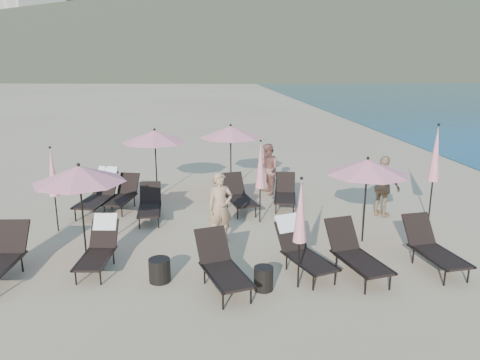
{
  "coord_description": "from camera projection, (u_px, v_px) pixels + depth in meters",
  "views": [
    {
      "loc": [
        -1.51,
        -9.07,
        4.41
      ],
      "look_at": [
        -0.17,
        3.5,
        1.1
      ],
      "focal_mm": 35.0,
      "sensor_mm": 36.0,
      "label": 1
    }
  ],
  "objects": [
    {
      "name": "ground",
      "position": [
        265.0,
        271.0,
        10.0
      ],
      "size": [
        800.0,
        800.0,
        0.0
      ],
      "primitive_type": "plane",
      "color": "#D6BA8C",
      "rests_on": "ground"
    },
    {
      "name": "volcanic_headland",
      "position": [
        301.0,
        22.0,
        301.68
      ],
      "size": [
        690.0,
        690.0,
        55.0
      ],
      "color": "brown",
      "rests_on": "ground"
    },
    {
      "name": "hotel_skyline",
      "position": [
        18.0,
        20.0,
        255.16
      ],
      "size": [
        109.0,
        82.0,
        55.0
      ],
      "color": "beige",
      "rests_on": "ground"
    },
    {
      "name": "lounger_0",
      "position": [
        1.0,
        256.0,
        9.57
      ],
      "size": [
        0.82,
        1.81,
        1.01
      ],
      "rotation": [
        0.0,
        0.0,
        -0.09
      ],
      "color": "black",
      "rests_on": "ground"
    },
    {
      "name": "lounger_1",
      "position": [
        99.0,
        246.0,
        10.06
      ],
      "size": [
        0.77,
        1.69,
        1.02
      ],
      "rotation": [
        0.0,
        0.0,
        -0.11
      ],
      "color": "black",
      "rests_on": "ground"
    },
    {
      "name": "lounger_2",
      "position": [
        222.0,
        265.0,
        9.17
      ],
      "size": [
        1.12,
        1.86,
        1.0
      ],
      "rotation": [
        0.0,
        0.0,
        0.28
      ],
      "color": "black",
      "rests_on": "ground"
    },
    {
      "name": "lounger_3",
      "position": [
        301.0,
        248.0,
        9.9
      ],
      "size": [
        1.13,
        1.8,
        1.06
      ],
      "rotation": [
        0.0,
        0.0,
        0.33
      ],
      "color": "black",
      "rests_on": "ground"
    },
    {
      "name": "lounger_4",
      "position": [
        355.0,
        253.0,
        9.73
      ],
      "size": [
        1.04,
        1.88,
        1.02
      ],
      "rotation": [
        0.0,
        0.0,
        0.22
      ],
      "color": "black",
      "rests_on": "ground"
    },
    {
      "name": "lounger_5",
      "position": [
        433.0,
        247.0,
        10.05
      ],
      "size": [
        0.88,
        1.81,
        1.0
      ],
      "rotation": [
        0.0,
        0.0,
        0.13
      ],
      "color": "black",
      "rests_on": "ground"
    },
    {
      "name": "lounger_6",
      "position": [
        99.0,
        192.0,
        13.8
      ],
      "size": [
        1.14,
        2.01,
        1.18
      ],
      "rotation": [
        0.0,
        0.0,
        -0.25
      ],
      "color": "black",
      "rests_on": "ground"
    },
    {
      "name": "lounger_7",
      "position": [
        123.0,
        194.0,
        14.02
      ],
      "size": [
        1.0,
        1.74,
        0.95
      ],
      "rotation": [
        0.0,
        0.0,
        -0.24
      ],
      "color": "black",
      "rests_on": "ground"
    },
    {
      "name": "lounger_8",
      "position": [
        150.0,
        205.0,
        13.08
      ],
      "size": [
        0.66,
        1.62,
        0.92
      ],
      "rotation": [
        0.0,
        0.0,
        0.03
      ],
      "color": "black",
      "rests_on": "ground"
    },
    {
      "name": "lounger_9",
      "position": [
        238.0,
        195.0,
        13.89
      ],
      "size": [
        0.98,
        1.82,
        0.99
      ],
      "rotation": [
        0.0,
        0.0,
        0.2
      ],
      "color": "black",
      "rests_on": "ground"
    },
    {
      "name": "lounger_10",
      "position": [
        285.0,
        193.0,
        14.22
      ],
      "size": [
        0.93,
        1.7,
        0.93
      ],
      "rotation": [
        0.0,
        0.0,
        -0.21
      ],
      "color": "black",
      "rests_on": "ground"
    },
    {
      "name": "umbrella_open_0",
      "position": [
        79.0,
        174.0,
        10.25
      ],
      "size": [
        2.04,
        2.04,
        2.19
      ],
      "color": "black",
      "rests_on": "ground"
    },
    {
      "name": "umbrella_open_1",
      "position": [
        367.0,
        167.0,
        11.13
      ],
      "size": [
        1.99,
        1.99,
        2.14
      ],
      "color": "black",
      "rests_on": "ground"
    },
    {
      "name": "umbrella_open_2",
      "position": [
        155.0,
        136.0,
        14.82
      ],
      "size": [
        2.1,
        2.1,
        2.26
      ],
      "color": "black",
      "rests_on": "ground"
    },
    {
      "name": "umbrella_open_3",
      "position": [
        231.0,
        132.0,
        15.59
      ],
      "size": [
        2.12,
        2.12,
        2.28
      ],
      "color": "black",
      "rests_on": "ground"
    },
    {
      "name": "umbrella_closed_0",
      "position": [
        300.0,
        212.0,
        8.88
      ],
      "size": [
        0.27,
        0.27,
        2.27
      ],
      "color": "black",
      "rests_on": "ground"
    },
    {
      "name": "umbrella_closed_1",
      "position": [
        436.0,
        154.0,
        12.52
      ],
      "size": [
        0.32,
        0.32,
        2.74
      ],
      "color": "black",
      "rests_on": "ground"
    },
    {
      "name": "umbrella_closed_2",
      "position": [
        52.0,
        173.0,
        11.89
      ],
      "size": [
        0.26,
        0.26,
        2.27
      ],
      "color": "black",
      "rests_on": "ground"
    },
    {
      "name": "umbrella_closed_3",
      "position": [
        260.0,
        165.0,
        12.55
      ],
      "size": [
        0.27,
        0.27,
        2.31
      ],
      "color": "black",
      "rests_on": "ground"
    },
    {
      "name": "side_table_0",
      "position": [
        160.0,
        270.0,
        9.47
      ],
      "size": [
        0.44,
        0.44,
        0.49
      ],
      "primitive_type": "cylinder",
      "color": "black",
      "rests_on": "ground"
    },
    {
      "name": "side_table_1",
      "position": [
        264.0,
        278.0,
        9.13
      ],
      "size": [
        0.39,
        0.39,
        0.47
      ],
      "primitive_type": "cylinder",
      "color": "black",
      "rests_on": "ground"
    },
    {
      "name": "beachgoer_a",
      "position": [
        220.0,
        207.0,
        11.41
      ],
      "size": [
        0.72,
        0.56,
        1.75
      ],
      "primitive_type": "imported",
      "rotation": [
        0.0,
        0.0,
        0.23
      ],
      "color": "tan",
      "rests_on": "ground"
    },
    {
      "name": "beachgoer_b",
      "position": [
        268.0,
        169.0,
        15.38
      ],
      "size": [
        0.79,
        0.93,
        1.7
      ],
      "primitive_type": "imported",
      "rotation": [
        0.0,
        0.0,
        -1.38
      ],
      "color": "#995B4F",
      "rests_on": "ground"
    },
    {
      "name": "beachgoer_c",
      "position": [
        383.0,
        187.0,
        13.21
      ],
      "size": [
        0.93,
        1.1,
        1.76
      ],
      "primitive_type": "imported",
      "rotation": [
        0.0,
        0.0,
        2.16
      ],
      "color": "tan",
      "rests_on": "ground"
    }
  ]
}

